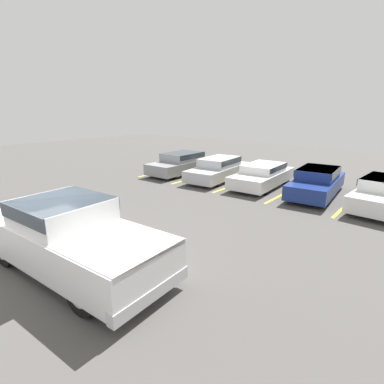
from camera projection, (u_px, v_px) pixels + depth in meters
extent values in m
plane|color=#4C4947|center=(50.00, 265.00, 7.72)|extent=(60.00, 60.00, 0.00)
cube|color=yellow|center=(168.00, 170.00, 19.56)|extent=(0.12, 4.98, 0.01)
cube|color=yellow|center=(200.00, 176.00, 17.89)|extent=(0.12, 4.98, 0.01)
cube|color=yellow|center=(240.00, 183.00, 16.22)|extent=(0.12, 4.98, 0.01)
cube|color=yellow|center=(288.00, 192.00, 14.55)|extent=(0.12, 4.98, 0.01)
cube|color=yellow|center=(349.00, 202.00, 12.87)|extent=(0.12, 4.98, 0.01)
cube|color=white|center=(72.00, 243.00, 7.29)|extent=(5.55, 2.38, 0.92)
cube|color=white|center=(62.00, 211.00, 7.24)|extent=(2.07, 2.00, 0.59)
cube|color=#2D3842|center=(62.00, 206.00, 7.21)|extent=(2.03, 2.05, 0.33)
cube|color=white|center=(118.00, 245.00, 6.21)|extent=(2.13, 2.08, 0.13)
cube|color=silver|center=(152.00, 293.00, 5.89)|extent=(0.33, 2.09, 0.28)
cylinder|color=black|center=(145.00, 259.00, 7.10)|extent=(0.92, 0.37, 0.90)
cylinder|color=#ADADB2|center=(145.00, 259.00, 7.10)|extent=(0.51, 0.36, 0.49)
cylinder|color=black|center=(84.00, 293.00, 5.79)|extent=(0.92, 0.37, 0.90)
cylinder|color=#ADADB2|center=(84.00, 293.00, 5.79)|extent=(0.51, 0.36, 0.49)
cylinder|color=black|center=(67.00, 228.00, 8.95)|extent=(0.92, 0.37, 0.90)
cylinder|color=#ADADB2|center=(67.00, 228.00, 8.95)|extent=(0.51, 0.36, 0.49)
cylinder|color=black|center=(7.00, 248.00, 7.64)|extent=(0.92, 0.37, 0.90)
cylinder|color=#ADADB2|center=(7.00, 248.00, 7.64)|extent=(0.51, 0.36, 0.49)
cube|color=gray|center=(182.00, 166.00, 18.59)|extent=(1.96, 4.74, 0.63)
cube|color=gray|center=(183.00, 156.00, 18.51)|extent=(1.68, 2.48, 0.49)
cube|color=#2D3842|center=(183.00, 155.00, 18.48)|extent=(1.75, 2.44, 0.29)
cylinder|color=black|center=(177.00, 174.00, 17.13)|extent=(0.25, 0.64, 0.63)
cylinder|color=#ADADB2|center=(177.00, 174.00, 17.13)|extent=(0.25, 0.35, 0.35)
cylinder|color=black|center=(157.00, 170.00, 18.07)|extent=(0.25, 0.64, 0.63)
cylinder|color=#ADADB2|center=(157.00, 170.00, 18.07)|extent=(0.25, 0.35, 0.35)
cylinder|color=black|center=(205.00, 167.00, 19.20)|extent=(0.25, 0.64, 0.63)
cylinder|color=#ADADB2|center=(205.00, 167.00, 19.20)|extent=(0.25, 0.35, 0.35)
cylinder|color=black|center=(186.00, 164.00, 20.14)|extent=(0.25, 0.64, 0.63)
cylinder|color=#ADADB2|center=(186.00, 164.00, 20.14)|extent=(0.25, 0.35, 0.35)
cube|color=#B7BABF|center=(218.00, 172.00, 16.89)|extent=(2.19, 4.76, 0.61)
cube|color=#B7BABF|center=(219.00, 162.00, 16.82)|extent=(1.77, 2.54, 0.48)
cube|color=#2D3842|center=(219.00, 160.00, 16.79)|extent=(1.83, 2.50, 0.29)
cylinder|color=black|center=(218.00, 181.00, 15.46)|extent=(0.27, 0.63, 0.61)
cylinder|color=#ADADB2|center=(218.00, 181.00, 15.46)|extent=(0.25, 0.36, 0.34)
cylinder|color=black|center=(194.00, 177.00, 16.27)|extent=(0.27, 0.63, 0.61)
cylinder|color=#ADADB2|center=(194.00, 177.00, 16.27)|extent=(0.25, 0.36, 0.34)
cylinder|color=black|center=(241.00, 172.00, 17.59)|extent=(0.27, 0.63, 0.61)
cylinder|color=#ADADB2|center=(241.00, 172.00, 17.59)|extent=(0.25, 0.36, 0.34)
cylinder|color=black|center=(218.00, 169.00, 18.41)|extent=(0.27, 0.63, 0.61)
cylinder|color=#ADADB2|center=(218.00, 169.00, 18.41)|extent=(0.25, 0.36, 0.34)
cube|color=silver|center=(262.00, 178.00, 15.43)|extent=(2.08, 4.57, 0.59)
cube|color=silver|center=(263.00, 168.00, 15.37)|extent=(1.73, 2.41, 0.40)
cube|color=#2D3842|center=(264.00, 166.00, 15.35)|extent=(1.80, 2.37, 0.24)
cylinder|color=black|center=(266.00, 188.00, 14.02)|extent=(0.28, 0.64, 0.63)
cylinder|color=#ADADB2|center=(266.00, 188.00, 14.02)|extent=(0.27, 0.36, 0.35)
cylinder|color=black|center=(237.00, 183.00, 14.91)|extent=(0.28, 0.64, 0.63)
cylinder|color=#ADADB2|center=(237.00, 183.00, 14.91)|extent=(0.27, 0.36, 0.35)
cylinder|color=black|center=(285.00, 178.00, 16.04)|extent=(0.28, 0.64, 0.63)
cylinder|color=#ADADB2|center=(285.00, 178.00, 16.04)|extent=(0.27, 0.36, 0.35)
cylinder|color=black|center=(258.00, 174.00, 16.92)|extent=(0.28, 0.64, 0.63)
cylinder|color=#ADADB2|center=(258.00, 174.00, 16.92)|extent=(0.27, 0.36, 0.35)
cube|color=navy|center=(316.00, 185.00, 13.78)|extent=(2.13, 4.66, 0.63)
cube|color=navy|center=(318.00, 173.00, 13.71)|extent=(1.72, 2.48, 0.47)
cube|color=#2D3842|center=(318.00, 171.00, 13.68)|extent=(1.79, 2.44, 0.28)
cylinder|color=black|center=(327.00, 198.00, 12.38)|extent=(0.27, 0.68, 0.67)
cylinder|color=#ADADB2|center=(327.00, 198.00, 12.38)|extent=(0.25, 0.38, 0.37)
cylinder|color=black|center=(291.00, 192.00, 13.19)|extent=(0.27, 0.68, 0.67)
cylinder|color=#ADADB2|center=(291.00, 192.00, 13.19)|extent=(0.25, 0.38, 0.37)
cylinder|color=black|center=(338.00, 185.00, 14.46)|extent=(0.27, 0.68, 0.67)
cylinder|color=#ADADB2|center=(338.00, 185.00, 14.46)|extent=(0.25, 0.38, 0.37)
cylinder|color=black|center=(307.00, 181.00, 15.27)|extent=(0.27, 0.68, 0.67)
cylinder|color=#ADADB2|center=(307.00, 181.00, 15.27)|extent=(0.25, 0.38, 0.37)
cylinder|color=black|center=(353.00, 204.00, 11.60)|extent=(0.26, 0.68, 0.67)
cylinder|color=#ADADB2|center=(353.00, 204.00, 11.60)|extent=(0.25, 0.38, 0.37)
cylinder|color=black|center=(370.00, 192.00, 13.32)|extent=(0.26, 0.68, 0.67)
cylinder|color=#ADADB2|center=(370.00, 192.00, 13.32)|extent=(0.25, 0.38, 0.37)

